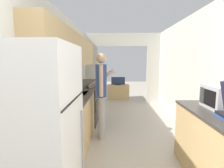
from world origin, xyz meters
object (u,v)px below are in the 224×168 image
(refrigerator, at_px, (36,140))
(microwave, at_px, (221,97))
(television, at_px, (118,81))
(range_oven, at_px, (84,105))
(tv_cabinet, at_px, (118,92))
(person, at_px, (101,93))

(refrigerator, bearing_deg, microwave, 21.28)
(refrigerator, xyz_separation_m, television, (0.84, 5.47, -0.12))
(range_oven, relative_size, tv_cabinet, 1.19)
(refrigerator, relative_size, person, 1.00)
(refrigerator, distance_m, person, 1.97)
(microwave, bearing_deg, refrigerator, -158.72)
(range_oven, bearing_deg, refrigerator, -89.02)
(tv_cabinet, bearing_deg, refrigerator, -98.65)
(refrigerator, bearing_deg, person, 77.07)
(range_oven, bearing_deg, tv_cabinet, 72.54)
(television, bearing_deg, refrigerator, -98.72)
(range_oven, xyz_separation_m, television, (0.88, 2.77, 0.26))
(tv_cabinet, bearing_deg, television, -90.00)
(television, bearing_deg, microwave, -74.77)
(microwave, bearing_deg, tv_cabinet, 105.10)
(refrigerator, relative_size, tv_cabinet, 1.91)
(refrigerator, xyz_separation_m, tv_cabinet, (0.84, 5.51, -0.56))
(person, bearing_deg, tv_cabinet, -9.18)
(refrigerator, distance_m, tv_cabinet, 5.60)
(range_oven, relative_size, person, 0.62)
(refrigerator, height_order, person, refrigerator)
(refrigerator, distance_m, microwave, 2.27)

